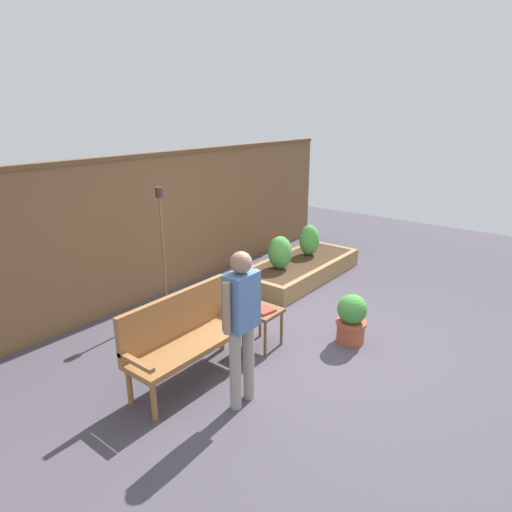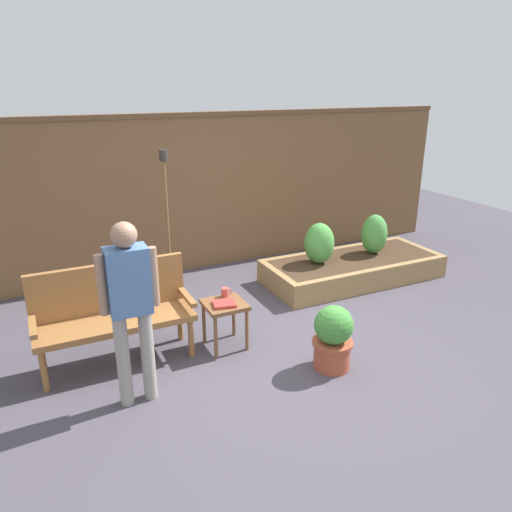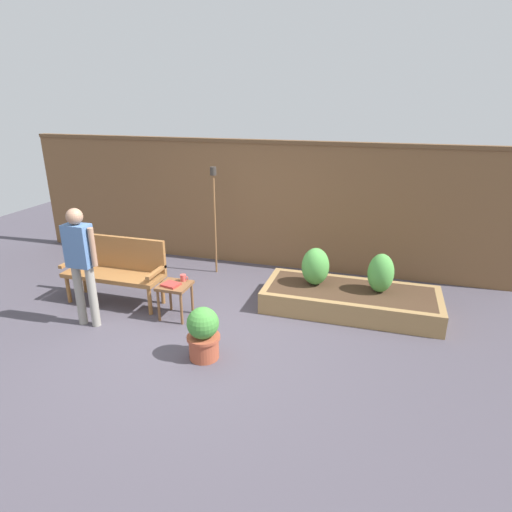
{
  "view_description": "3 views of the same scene",
  "coord_description": "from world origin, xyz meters",
  "px_view_note": "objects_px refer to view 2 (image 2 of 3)",
  "views": [
    {
      "loc": [
        -4.16,
        -2.53,
        2.73
      ],
      "look_at": [
        0.03,
        0.76,
        0.96
      ],
      "focal_mm": 30.79,
      "sensor_mm": 36.0,
      "label": 1
    },
    {
      "loc": [
        -1.99,
        -3.7,
        2.53
      ],
      "look_at": [
        0.33,
        1.1,
        0.61
      ],
      "focal_mm": 33.98,
      "sensor_mm": 36.0,
      "label": 2
    },
    {
      "loc": [
        2.15,
        -4.36,
        2.8
      ],
      "look_at": [
        0.63,
        0.71,
        0.86
      ],
      "focal_mm": 30.31,
      "sensor_mm": 36.0,
      "label": 3
    }
  ],
  "objects_px": {
    "book_on_table": "(224,304)",
    "potted_boxwood": "(333,337)",
    "shrub_near_bench": "(319,243)",
    "tiki_torch": "(166,197)",
    "garden_bench": "(113,307)",
    "person_by_bench": "(130,299)",
    "cup_on_table": "(225,292)",
    "shrub_far_corner": "(374,234)",
    "side_table": "(225,310)"
  },
  "relations": [
    {
      "from": "garden_bench",
      "to": "shrub_near_bench",
      "type": "bearing_deg",
      "value": 14.64
    },
    {
      "from": "garden_bench",
      "to": "shrub_far_corner",
      "type": "xyz_separation_m",
      "value": [
        3.63,
        0.72,
        0.03
      ]
    },
    {
      "from": "cup_on_table",
      "to": "potted_boxwood",
      "type": "relative_size",
      "value": 0.18
    },
    {
      "from": "cup_on_table",
      "to": "potted_boxwood",
      "type": "distance_m",
      "value": 1.18
    },
    {
      "from": "shrub_near_bench",
      "to": "book_on_table",
      "type": "bearing_deg",
      "value": -149.9
    },
    {
      "from": "cup_on_table",
      "to": "side_table",
      "type": "bearing_deg",
      "value": -115.66
    },
    {
      "from": "cup_on_table",
      "to": "shrub_far_corner",
      "type": "bearing_deg",
      "value": 17.87
    },
    {
      "from": "potted_boxwood",
      "to": "tiki_torch",
      "type": "bearing_deg",
      "value": 108.56
    },
    {
      "from": "cup_on_table",
      "to": "person_by_bench",
      "type": "bearing_deg",
      "value": -148.41
    },
    {
      "from": "tiki_torch",
      "to": "person_by_bench",
      "type": "bearing_deg",
      "value": -112.95
    },
    {
      "from": "garden_bench",
      "to": "tiki_torch",
      "type": "relative_size",
      "value": 0.81
    },
    {
      "from": "side_table",
      "to": "cup_on_table",
      "type": "distance_m",
      "value": 0.2
    },
    {
      "from": "person_by_bench",
      "to": "book_on_table",
      "type": "bearing_deg",
      "value": 25.51
    },
    {
      "from": "side_table",
      "to": "shrub_near_bench",
      "type": "relative_size",
      "value": 0.9
    },
    {
      "from": "cup_on_table",
      "to": "shrub_near_bench",
      "type": "height_order",
      "value": "shrub_near_bench"
    },
    {
      "from": "cup_on_table",
      "to": "shrub_far_corner",
      "type": "distance_m",
      "value": 2.66
    },
    {
      "from": "garden_bench",
      "to": "potted_boxwood",
      "type": "height_order",
      "value": "garden_bench"
    },
    {
      "from": "book_on_table",
      "to": "tiki_torch",
      "type": "distance_m",
      "value": 1.85
    },
    {
      "from": "garden_bench",
      "to": "shrub_near_bench",
      "type": "distance_m",
      "value": 2.84
    },
    {
      "from": "garden_bench",
      "to": "shrub_near_bench",
      "type": "relative_size",
      "value": 2.69
    },
    {
      "from": "tiki_torch",
      "to": "shrub_far_corner",
      "type": "bearing_deg",
      "value": -14.68
    },
    {
      "from": "book_on_table",
      "to": "potted_boxwood",
      "type": "height_order",
      "value": "potted_boxwood"
    },
    {
      "from": "cup_on_table",
      "to": "book_on_table",
      "type": "xyz_separation_m",
      "value": [
        -0.09,
        -0.19,
        -0.03
      ]
    },
    {
      "from": "garden_bench",
      "to": "book_on_table",
      "type": "xyz_separation_m",
      "value": [
        1.01,
        -0.29,
        -0.05
      ]
    },
    {
      "from": "book_on_table",
      "to": "shrub_near_bench",
      "type": "distance_m",
      "value": 2.01
    },
    {
      "from": "cup_on_table",
      "to": "shrub_near_bench",
      "type": "bearing_deg",
      "value": 26.4
    },
    {
      "from": "garden_bench",
      "to": "tiki_torch",
      "type": "height_order",
      "value": "tiki_torch"
    },
    {
      "from": "book_on_table",
      "to": "potted_boxwood",
      "type": "relative_size",
      "value": 0.34
    },
    {
      "from": "book_on_table",
      "to": "shrub_near_bench",
      "type": "height_order",
      "value": "shrub_near_bench"
    },
    {
      "from": "garden_bench",
      "to": "tiki_torch",
      "type": "distance_m",
      "value": 1.84
    },
    {
      "from": "shrub_near_bench",
      "to": "potted_boxwood",
      "type": "bearing_deg",
      "value": -118.82
    },
    {
      "from": "shrub_near_bench",
      "to": "person_by_bench",
      "type": "bearing_deg",
      "value": -151.5
    },
    {
      "from": "cup_on_table",
      "to": "shrub_near_bench",
      "type": "distance_m",
      "value": 1.84
    },
    {
      "from": "book_on_table",
      "to": "tiki_torch",
      "type": "bearing_deg",
      "value": 103.05
    },
    {
      "from": "garden_bench",
      "to": "person_by_bench",
      "type": "height_order",
      "value": "person_by_bench"
    },
    {
      "from": "tiki_torch",
      "to": "potted_boxwood",
      "type": "bearing_deg",
      "value": -71.44
    },
    {
      "from": "cup_on_table",
      "to": "book_on_table",
      "type": "bearing_deg",
      "value": -115.6
    },
    {
      "from": "side_table",
      "to": "cup_on_table",
      "type": "xyz_separation_m",
      "value": [
        0.07,
        0.14,
        0.13
      ]
    },
    {
      "from": "cup_on_table",
      "to": "potted_boxwood",
      "type": "xyz_separation_m",
      "value": [
        0.68,
        -0.94,
        -0.21
      ]
    },
    {
      "from": "cup_on_table",
      "to": "person_by_bench",
      "type": "distance_m",
      "value": 1.31
    },
    {
      "from": "book_on_table",
      "to": "person_by_bench",
      "type": "xyz_separation_m",
      "value": [
        -0.97,
        -0.46,
        0.44
      ]
    },
    {
      "from": "side_table",
      "to": "tiki_torch",
      "type": "relative_size",
      "value": 0.27
    },
    {
      "from": "tiki_torch",
      "to": "person_by_bench",
      "type": "distance_m",
      "value": 2.37
    },
    {
      "from": "book_on_table",
      "to": "person_by_bench",
      "type": "bearing_deg",
      "value": -143.15
    },
    {
      "from": "garden_bench",
      "to": "shrub_near_bench",
      "type": "height_order",
      "value": "garden_bench"
    },
    {
      "from": "potted_boxwood",
      "to": "garden_bench",
      "type": "bearing_deg",
      "value": 149.8
    },
    {
      "from": "garden_bench",
      "to": "shrub_far_corner",
      "type": "bearing_deg",
      "value": 11.16
    },
    {
      "from": "book_on_table",
      "to": "tiki_torch",
      "type": "height_order",
      "value": "tiki_torch"
    },
    {
      "from": "potted_boxwood",
      "to": "person_by_bench",
      "type": "relative_size",
      "value": 0.4
    },
    {
      "from": "shrub_near_bench",
      "to": "shrub_far_corner",
      "type": "distance_m",
      "value": 0.89
    }
  ]
}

